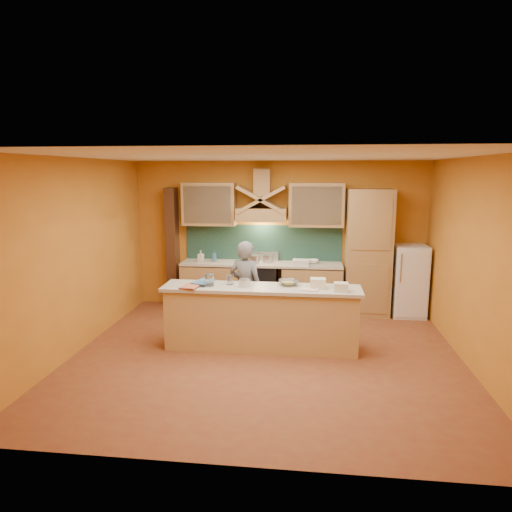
# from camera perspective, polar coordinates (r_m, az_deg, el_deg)

# --- Properties ---
(floor) EXTENTS (5.50, 5.00, 0.01)m
(floor) POSITION_cam_1_polar(r_m,az_deg,el_deg) (6.68, 1.24, -12.40)
(floor) COLOR brown
(floor) RESTS_ON ground
(ceiling) EXTENTS (5.50, 5.00, 0.01)m
(ceiling) POSITION_cam_1_polar(r_m,az_deg,el_deg) (6.16, 1.34, 12.38)
(ceiling) COLOR white
(ceiling) RESTS_ON wall_back
(wall_back) EXTENTS (5.50, 0.02, 2.80)m
(wall_back) POSITION_cam_1_polar(r_m,az_deg,el_deg) (8.73, 2.84, 2.59)
(wall_back) COLOR orange
(wall_back) RESTS_ON floor
(wall_front) EXTENTS (5.50, 0.02, 2.80)m
(wall_front) POSITION_cam_1_polar(r_m,az_deg,el_deg) (3.86, -2.25, -7.57)
(wall_front) COLOR orange
(wall_front) RESTS_ON floor
(wall_left) EXTENTS (0.02, 5.00, 2.80)m
(wall_left) POSITION_cam_1_polar(r_m,az_deg,el_deg) (7.07, -21.48, 0.01)
(wall_left) COLOR orange
(wall_left) RESTS_ON floor
(wall_right) EXTENTS (0.02, 5.00, 2.80)m
(wall_right) POSITION_cam_1_polar(r_m,az_deg,el_deg) (6.61, 25.76, -1.00)
(wall_right) COLOR orange
(wall_right) RESTS_ON floor
(base_cabinet_left) EXTENTS (1.10, 0.60, 0.86)m
(base_cabinet_left) POSITION_cam_1_polar(r_m,az_deg,el_deg) (8.79, -5.52, -3.83)
(base_cabinet_left) COLOR #AF8650
(base_cabinet_left) RESTS_ON floor
(base_cabinet_right) EXTENTS (1.10, 0.60, 0.86)m
(base_cabinet_right) POSITION_cam_1_polar(r_m,az_deg,el_deg) (8.60, 6.98, -4.18)
(base_cabinet_right) COLOR #AF8650
(base_cabinet_right) RESTS_ON floor
(counter_top) EXTENTS (3.00, 0.62, 0.04)m
(counter_top) POSITION_cam_1_polar(r_m,az_deg,el_deg) (8.54, 0.67, -0.98)
(counter_top) COLOR beige
(counter_top) RESTS_ON base_cabinet_left
(stove) EXTENTS (0.60, 0.58, 0.90)m
(stove) POSITION_cam_1_polar(r_m,az_deg,el_deg) (8.64, 0.66, -3.90)
(stove) COLOR black
(stove) RESTS_ON floor
(backsplash) EXTENTS (3.00, 0.03, 0.70)m
(backsplash) POSITION_cam_1_polar(r_m,az_deg,el_deg) (8.76, 0.87, 1.64)
(backsplash) COLOR #1B3B33
(backsplash) RESTS_ON wall_back
(range_hood) EXTENTS (0.92, 0.50, 0.24)m
(range_hood) POSITION_cam_1_polar(r_m,az_deg,el_deg) (8.46, 0.72, 5.21)
(range_hood) COLOR #AF8650
(range_hood) RESTS_ON wall_back
(hood_chimney) EXTENTS (0.30, 0.30, 0.50)m
(hood_chimney) POSITION_cam_1_polar(r_m,az_deg,el_deg) (8.52, 0.80, 9.16)
(hood_chimney) COLOR #AF8650
(hood_chimney) RESTS_ON wall_back
(upper_cabinet_left) EXTENTS (1.00, 0.35, 0.80)m
(upper_cabinet_left) POSITION_cam_1_polar(r_m,az_deg,el_deg) (8.68, -5.85, 6.49)
(upper_cabinet_left) COLOR #AF8650
(upper_cabinet_left) RESTS_ON wall_back
(upper_cabinet_right) EXTENTS (1.00, 0.35, 0.80)m
(upper_cabinet_right) POSITION_cam_1_polar(r_m,az_deg,el_deg) (8.47, 7.56, 6.35)
(upper_cabinet_right) COLOR #AF8650
(upper_cabinet_right) RESTS_ON wall_back
(pantry_column) EXTENTS (0.80, 0.60, 2.30)m
(pantry_column) POSITION_cam_1_polar(r_m,az_deg,el_deg) (8.52, 13.83, 0.40)
(pantry_column) COLOR #AF8650
(pantry_column) RESTS_ON floor
(fridge) EXTENTS (0.58, 0.60, 1.30)m
(fridge) POSITION_cam_1_polar(r_m,az_deg,el_deg) (8.74, 18.57, -2.94)
(fridge) COLOR white
(fridge) RESTS_ON floor
(trim_column_left) EXTENTS (0.20, 0.30, 2.30)m
(trim_column_left) POSITION_cam_1_polar(r_m,az_deg,el_deg) (8.99, -10.39, 1.05)
(trim_column_left) COLOR #472816
(trim_column_left) RESTS_ON floor
(island_body) EXTENTS (2.80, 0.55, 0.88)m
(island_body) POSITION_cam_1_polar(r_m,az_deg,el_deg) (6.81, 0.65, -7.97)
(island_body) COLOR tan
(island_body) RESTS_ON floor
(island_top) EXTENTS (2.90, 0.62, 0.05)m
(island_top) POSITION_cam_1_polar(r_m,az_deg,el_deg) (6.68, 0.66, -4.06)
(island_top) COLOR beige
(island_top) RESTS_ON island_body
(person) EXTENTS (0.64, 0.52, 1.53)m
(person) POSITION_cam_1_polar(r_m,az_deg,el_deg) (7.32, -1.30, -4.02)
(person) COLOR slate
(person) RESTS_ON floor
(pot_large) EXTENTS (0.28, 0.28, 0.15)m
(pot_large) POSITION_cam_1_polar(r_m,az_deg,el_deg) (8.46, -0.35, -0.55)
(pot_large) COLOR #B0B1B8
(pot_large) RESTS_ON stove
(pot_small) EXTENTS (0.19, 0.19, 0.15)m
(pot_small) POSITION_cam_1_polar(r_m,az_deg,el_deg) (8.55, 1.47, -0.46)
(pot_small) COLOR #BAB9C1
(pot_small) RESTS_ON stove
(soap_bottle_a) EXTENTS (0.12, 0.12, 0.21)m
(soap_bottle_a) POSITION_cam_1_polar(r_m,az_deg,el_deg) (8.71, -6.92, 0.01)
(soap_bottle_a) COLOR beige
(soap_bottle_a) RESTS_ON counter_top
(soap_bottle_b) EXTENTS (0.11, 0.11, 0.21)m
(soap_bottle_b) POSITION_cam_1_polar(r_m,az_deg,el_deg) (8.67, -5.23, 0.00)
(soap_bottle_b) COLOR #376298
(soap_bottle_b) RESTS_ON counter_top
(bowl_back) EXTENTS (0.24, 0.24, 0.07)m
(bowl_back) POSITION_cam_1_polar(r_m,az_deg,el_deg) (8.55, 7.08, -0.67)
(bowl_back) COLOR white
(bowl_back) RESTS_ON counter_top
(dish_rack) EXTENTS (0.31, 0.25, 0.11)m
(dish_rack) POSITION_cam_1_polar(r_m,az_deg,el_deg) (8.32, 5.65, -0.82)
(dish_rack) COLOR white
(dish_rack) RESTS_ON counter_top
(book_lower) EXTENTS (0.28, 0.35, 0.03)m
(book_lower) POSITION_cam_1_polar(r_m,az_deg,el_deg) (6.73, -9.09, -3.72)
(book_lower) COLOR #BE5F43
(book_lower) RESTS_ON island_top
(book_upper) EXTENTS (0.34, 0.40, 0.03)m
(book_upper) POSITION_cam_1_polar(r_m,az_deg,el_deg) (6.91, -7.50, -3.13)
(book_upper) COLOR teal
(book_upper) RESTS_ON island_top
(jar_large) EXTENTS (0.18, 0.18, 0.18)m
(jar_large) POSITION_cam_1_polar(r_m,az_deg,el_deg) (6.73, -5.87, -3.01)
(jar_large) COLOR white
(jar_large) RESTS_ON island_top
(jar_small) EXTENTS (0.12, 0.12, 0.14)m
(jar_small) POSITION_cam_1_polar(r_m,az_deg,el_deg) (6.79, -3.28, -3.01)
(jar_small) COLOR silver
(jar_small) RESTS_ON island_top
(kitchen_scale) EXTENTS (0.17, 0.17, 0.10)m
(kitchen_scale) POSITION_cam_1_polar(r_m,az_deg,el_deg) (6.65, -1.47, -3.44)
(kitchen_scale) COLOR silver
(kitchen_scale) RESTS_ON island_top
(mixing_bowl) EXTENTS (0.35, 0.35, 0.07)m
(mixing_bowl) POSITION_cam_1_polar(r_m,az_deg,el_deg) (6.77, 4.09, -3.35)
(mixing_bowl) COLOR silver
(mixing_bowl) RESTS_ON island_top
(cloth) EXTENTS (0.27, 0.21, 0.02)m
(cloth) POSITION_cam_1_polar(r_m,az_deg,el_deg) (6.53, 6.72, -4.17)
(cloth) COLOR beige
(cloth) RESTS_ON island_top
(grocery_bag_a) EXTENTS (0.22, 0.18, 0.14)m
(grocery_bag_a) POSITION_cam_1_polar(r_m,az_deg,el_deg) (6.64, 7.75, -3.39)
(grocery_bag_a) COLOR beige
(grocery_bag_a) RESTS_ON island_top
(grocery_bag_b) EXTENTS (0.20, 0.16, 0.12)m
(grocery_bag_b) POSITION_cam_1_polar(r_m,az_deg,el_deg) (6.52, 10.58, -3.83)
(grocery_bag_b) COLOR beige
(grocery_bag_b) RESTS_ON island_top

